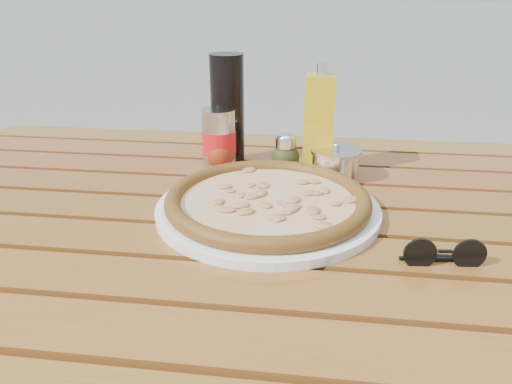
# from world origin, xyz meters

# --- Properties ---
(table) EXTENTS (1.40, 0.90, 0.75)m
(table) POSITION_xyz_m (0.00, -0.00, 0.67)
(table) COLOR #341A0C
(table) RESTS_ON ground
(plate) EXTENTS (0.43, 0.43, 0.01)m
(plate) POSITION_xyz_m (0.02, 0.01, 0.76)
(plate) COLOR white
(plate) RESTS_ON table
(pizza) EXTENTS (0.39, 0.39, 0.03)m
(pizza) POSITION_xyz_m (0.02, 0.01, 0.77)
(pizza) COLOR #FFE3B6
(pizza) RESTS_ON plate
(pepper_shaker) EXTENTS (0.06, 0.06, 0.08)m
(pepper_shaker) POSITION_xyz_m (-0.09, 0.19, 0.79)
(pepper_shaker) COLOR #A72D13
(pepper_shaker) RESTS_ON table
(oregano_shaker) EXTENTS (0.07, 0.07, 0.08)m
(oregano_shaker) POSITION_xyz_m (0.03, 0.19, 0.79)
(oregano_shaker) COLOR #363D18
(oregano_shaker) RESTS_ON table
(dark_bottle) EXTENTS (0.07, 0.07, 0.22)m
(dark_bottle) POSITION_xyz_m (-0.09, 0.23, 0.86)
(dark_bottle) COLOR black
(dark_bottle) RESTS_ON table
(soda_can) EXTENTS (0.07, 0.07, 0.12)m
(soda_can) POSITION_xyz_m (-0.10, 0.21, 0.81)
(soda_can) COLOR silver
(soda_can) RESTS_ON table
(olive_oil_cruet) EXTENTS (0.06, 0.06, 0.21)m
(olive_oil_cruet) POSITION_xyz_m (0.10, 0.20, 0.85)
(olive_oil_cruet) COLOR gold
(olive_oil_cruet) RESTS_ON table
(parmesan_tin) EXTENTS (0.12, 0.12, 0.07)m
(parmesan_tin) POSITION_xyz_m (0.13, 0.17, 0.78)
(parmesan_tin) COLOR white
(parmesan_tin) RESTS_ON table
(sunglasses) EXTENTS (0.11, 0.03, 0.04)m
(sunglasses) POSITION_xyz_m (0.27, -0.12, 0.77)
(sunglasses) COLOR black
(sunglasses) RESTS_ON table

